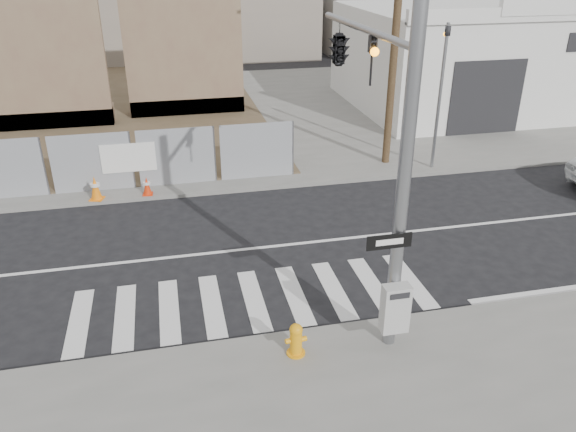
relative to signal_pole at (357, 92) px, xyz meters
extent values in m
plane|color=black|center=(-2.49, 2.05, -4.78)|extent=(100.00, 100.00, 0.00)
cube|color=slate|center=(-2.49, 16.05, -4.72)|extent=(50.00, 20.00, 0.12)
cylinder|color=gray|center=(0.01, -2.75, -1.16)|extent=(0.26, 0.26, 7.00)
cylinder|color=gray|center=(0.01, -0.15, 1.34)|extent=(0.14, 5.20, 0.14)
cube|color=#B2B2AF|center=(-0.04, -3.03, -3.64)|extent=(0.55, 0.30, 1.05)
cube|color=black|center=(-0.24, -2.91, -2.16)|extent=(0.90, 0.03, 0.30)
cube|color=silver|center=(-0.24, -2.93, -2.16)|extent=(0.55, 0.01, 0.12)
imported|color=black|center=(0.01, -0.75, 0.79)|extent=(0.16, 0.20, 1.00)
imported|color=black|center=(0.01, 1.45, 0.79)|extent=(0.53, 2.48, 1.00)
cylinder|color=gray|center=(5.51, 6.65, -2.06)|extent=(0.12, 0.12, 5.20)
imported|color=black|center=(5.51, 6.65, 0.44)|extent=(0.16, 0.20, 1.00)
cube|color=brown|center=(-9.49, 15.05, -0.66)|extent=(6.00, 0.50, 8.00)
cube|color=brown|center=(-9.49, 15.45, -4.26)|extent=(6.00, 1.30, 0.80)
cube|color=brown|center=(-2.99, 16.05, -0.66)|extent=(5.50, 0.50, 8.00)
cube|color=brown|center=(-2.99, 16.45, -4.26)|extent=(5.50, 1.30, 0.80)
cube|color=silver|center=(11.51, 15.05, -2.26)|extent=(12.00, 10.00, 4.80)
cube|color=silver|center=(11.51, 10.05, 0.34)|extent=(12.00, 0.30, 0.60)
cube|color=silver|center=(11.51, 10.00, 0.79)|extent=(4.00, 0.30, 1.00)
cube|color=black|center=(9.51, 10.03, -3.06)|extent=(3.40, 0.06, 3.20)
cylinder|color=#4F3C24|center=(4.01, 7.55, 0.34)|extent=(0.28, 0.28, 10.00)
cylinder|color=orange|center=(-2.00, -2.73, -4.64)|extent=(0.43, 0.43, 0.04)
cylinder|color=orange|center=(-2.00, -2.73, -4.37)|extent=(0.28, 0.28, 0.58)
sphere|color=orange|center=(-2.00, -2.73, -4.06)|extent=(0.27, 0.27, 0.27)
cylinder|color=orange|center=(-2.16, -2.73, -4.31)|extent=(0.15, 0.12, 0.11)
cylinder|color=orange|center=(-1.85, -2.73, -4.31)|extent=(0.15, 0.12, 0.11)
cube|color=orange|center=(-6.60, 6.27, -4.64)|extent=(0.52, 0.52, 0.03)
cone|color=orange|center=(-6.60, 6.27, -4.26)|extent=(0.46, 0.46, 0.80)
cylinder|color=silver|center=(-6.60, 6.27, -4.15)|extent=(0.31, 0.31, 0.09)
cube|color=red|center=(-4.97, 6.31, -4.65)|extent=(0.35, 0.35, 0.03)
cone|color=red|center=(-4.97, 6.31, -4.35)|extent=(0.31, 0.31, 0.63)
cylinder|color=silver|center=(-4.97, 6.31, -4.26)|extent=(0.24, 0.24, 0.07)
camera|label=1|loc=(-4.16, -11.59, 2.88)|focal=35.00mm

